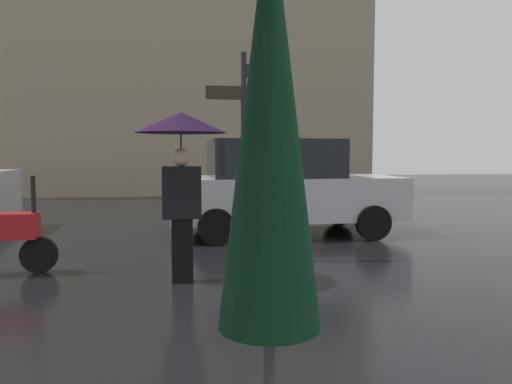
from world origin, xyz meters
TOP-DOWN VIEW (x-y plane):
  - folded_patio_umbrella_near at (0.75, -1.10)m, footprint 0.36×0.36m
  - pedestrian_with_umbrella at (0.63, 3.36)m, footprint 1.05×1.05m
  - parked_car_right at (2.56, 6.58)m, footprint 4.22×2.01m
  - street_signpost at (1.52, 4.34)m, footprint 1.08×0.08m

SIDE VIEW (x-z plane):
  - parked_car_right at x=2.56m, z-range 0.02..1.78m
  - folded_patio_umbrella_near at x=0.75m, z-range 0.41..2.69m
  - pedestrian_with_umbrella at x=0.63m, z-range 0.62..2.61m
  - street_signpost at x=1.52m, z-range 0.31..3.19m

